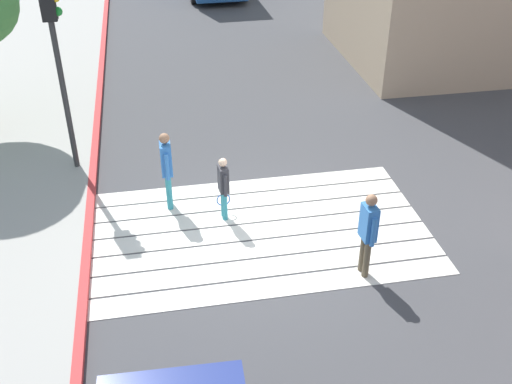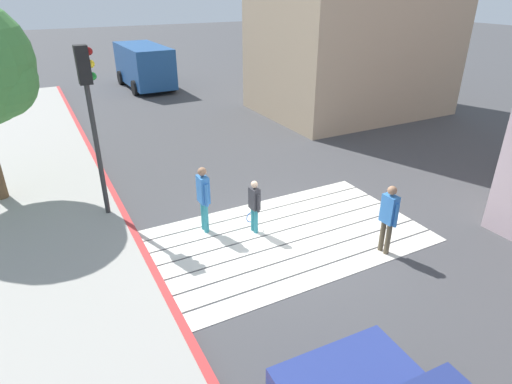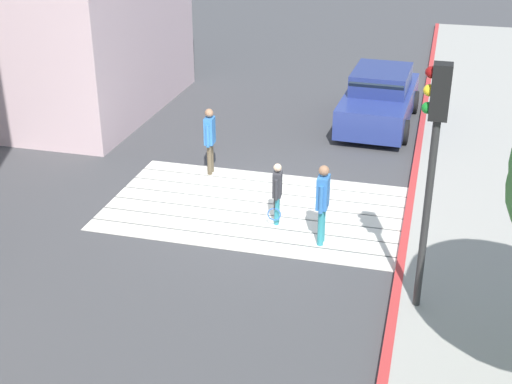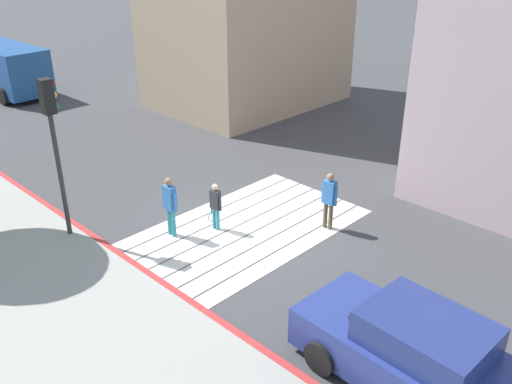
{
  "view_description": "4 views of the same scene",
  "coord_description": "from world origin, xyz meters",
  "px_view_note": "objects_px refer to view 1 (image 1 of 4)",
  "views": [
    {
      "loc": [
        -1.82,
        -9.31,
        6.93
      ],
      "look_at": [
        -0.1,
        -0.07,
        0.95
      ],
      "focal_mm": 42.64,
      "sensor_mm": 36.0,
      "label": 1
    },
    {
      "loc": [
        -4.77,
        -7.35,
        5.42
      ],
      "look_at": [
        -0.35,
        0.99,
        0.83
      ],
      "focal_mm": 30.04,
      "sensor_mm": 36.0,
      "label": 2
    },
    {
      "loc": [
        -3.54,
        13.31,
        6.89
      ],
      "look_at": [
        -0.22,
        0.79,
        0.77
      ],
      "focal_mm": 49.59,
      "sensor_mm": 36.0,
      "label": 3
    },
    {
      "loc": [
        -9.13,
        -9.23,
        7.39
      ],
      "look_at": [
        -0.09,
        -0.43,
        1.28
      ],
      "focal_mm": 38.34,
      "sensor_mm": 36.0,
      "label": 4
    }
  ],
  "objects_px": {
    "traffic_light_corner": "(55,38)",
    "pedestrian_adult_lead": "(167,165)",
    "pedestrian_child_with_racket": "(223,185)",
    "pedestrian_adult_trailing": "(368,229)"
  },
  "relations": [
    {
      "from": "pedestrian_adult_lead",
      "to": "pedestrian_adult_trailing",
      "type": "xyz_separation_m",
      "value": [
        3.18,
        -2.73,
        -0.02
      ]
    },
    {
      "from": "pedestrian_adult_lead",
      "to": "pedestrian_adult_trailing",
      "type": "distance_m",
      "value": 4.19
    },
    {
      "from": "traffic_light_corner",
      "to": "pedestrian_adult_trailing",
      "type": "height_order",
      "value": "traffic_light_corner"
    },
    {
      "from": "pedestrian_adult_trailing",
      "to": "pedestrian_child_with_racket",
      "type": "height_order",
      "value": "pedestrian_adult_trailing"
    },
    {
      "from": "traffic_light_corner",
      "to": "pedestrian_child_with_racket",
      "type": "xyz_separation_m",
      "value": [
        2.96,
        -2.44,
        -2.27
      ]
    },
    {
      "from": "traffic_light_corner",
      "to": "pedestrian_adult_lead",
      "type": "xyz_separation_m",
      "value": [
        1.93,
        -1.85,
        -2.07
      ]
    },
    {
      "from": "pedestrian_adult_lead",
      "to": "pedestrian_child_with_racket",
      "type": "relative_size",
      "value": 1.24
    },
    {
      "from": "traffic_light_corner",
      "to": "pedestrian_adult_lead",
      "type": "relative_size",
      "value": 2.54
    },
    {
      "from": "traffic_light_corner",
      "to": "pedestrian_adult_trailing",
      "type": "xyz_separation_m",
      "value": [
        5.11,
        -4.58,
        -2.09
      ]
    },
    {
      "from": "pedestrian_adult_lead",
      "to": "pedestrian_child_with_racket",
      "type": "xyz_separation_m",
      "value": [
        1.04,
        -0.59,
        -0.21
      ]
    }
  ]
}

